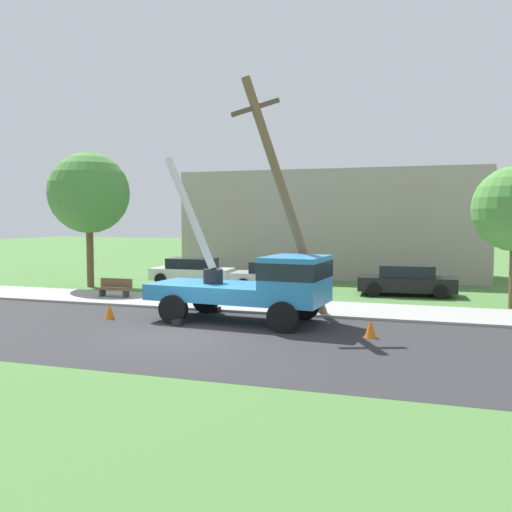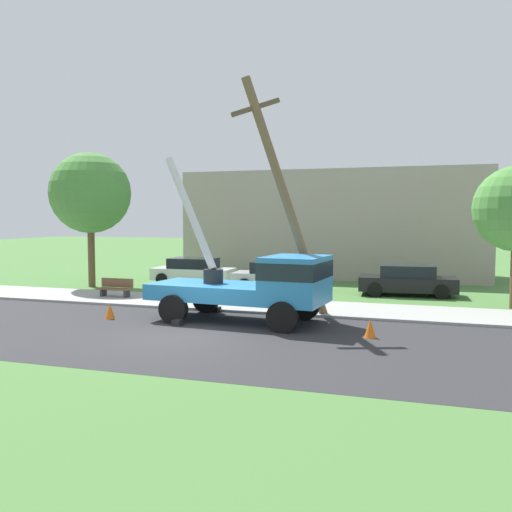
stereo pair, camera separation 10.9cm
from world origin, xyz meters
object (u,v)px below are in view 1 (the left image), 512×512
Objects in this scene: leaning_utility_pole at (285,196)px; park_bench at (115,288)px; traffic_cone_ahead at (371,328)px; traffic_cone_behind at (110,311)px; parked_sedan_white at (192,271)px; roadside_tree_far at (89,193)px; utility_truck at (260,283)px; parked_sedan_black at (406,280)px; parked_sedan_silver at (276,276)px.

park_bench is at bearing 165.57° from leaning_utility_pole.
traffic_cone_behind is at bearing 178.48° from traffic_cone_ahead.
parked_sedan_white is 2.78× the size of park_bench.
leaning_utility_pole is 15.36× the size of traffic_cone_ahead.
park_bench is 0.23× the size of roadside_tree_far.
leaning_utility_pole reaches higher than park_bench.
leaning_utility_pole is (0.52, 1.27, 2.99)m from utility_truck.
traffic_cone_behind is 0.12× the size of parked_sedan_black.
leaning_utility_pole is 9.09m from parked_sedan_black.
utility_truck is 4.21× the size of park_bench.
parked_sedan_black is (4.45, 8.59, -0.70)m from utility_truck.
traffic_cone_behind is 0.13× the size of parked_sedan_white.
leaning_utility_pole is 8.49m from parked_sedan_silver.
traffic_cone_behind is at bearing -159.71° from leaning_utility_pole.
traffic_cone_ahead is 1.00× the size of traffic_cone_behind.
parked_sedan_black is (9.82, 9.50, 0.43)m from traffic_cone_behind.
parked_sedan_silver is (-2.36, 7.27, -3.69)m from leaning_utility_pole.
parked_sedan_white is at bearing 175.50° from parked_sedan_black.
leaning_utility_pole is 7.51m from traffic_cone_behind.
utility_truck is 3.29m from leaning_utility_pole.
parked_sedan_silver is 6.29m from parked_sedan_black.
parked_sedan_white is 11.33m from parked_sedan_black.
parked_sedan_black is at bearing 6.44° from roadside_tree_far.
traffic_cone_ahead is 0.13× the size of parked_sedan_white.
utility_truck is at bearing -112.17° from leaning_utility_pole.
utility_truck reaches higher than traffic_cone_ahead.
utility_truck is 1.49× the size of parked_sedan_black.
parked_sedan_silver is 7.92m from park_bench.
parked_sedan_silver reaches higher than traffic_cone_ahead.
parked_sedan_silver reaches higher than park_bench.
parked_sedan_white is at bearing 80.31° from park_bench.
traffic_cone_ahead is 9.26m from traffic_cone_behind.
parked_sedan_silver is (-5.72, 9.69, 0.43)m from traffic_cone_ahead.
park_bench is at bearing -99.69° from parked_sedan_white.
leaning_utility_pole is 13.19m from roadside_tree_far.
utility_truck is 5.56m from traffic_cone_behind.
parked_sedan_white is (-7.37, 8.21, -3.69)m from leaning_utility_pole.
traffic_cone_ahead is 0.08× the size of roadside_tree_far.
utility_truck is 0.97× the size of roadside_tree_far.
parked_sedan_black is 13.37m from park_bench.
leaning_utility_pole is at bearing 144.23° from traffic_cone_ahead.
traffic_cone_behind is at bearing -51.72° from roadside_tree_far.
parked_sedan_black is 0.65× the size of roadside_tree_far.
traffic_cone_ahead is at bearing -21.29° from park_bench.
roadside_tree_far is (-11.45, 6.80, 3.46)m from utility_truck.
traffic_cone_behind is 13.67m from parked_sedan_black.
utility_truck is 1.52× the size of parked_sedan_white.
roadside_tree_far is (-9.61, -1.75, 4.16)m from parked_sedan_silver.
parked_sedan_white reaches higher than traffic_cone_behind.
roadside_tree_far reaches higher than utility_truck.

